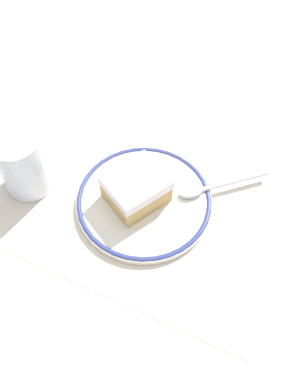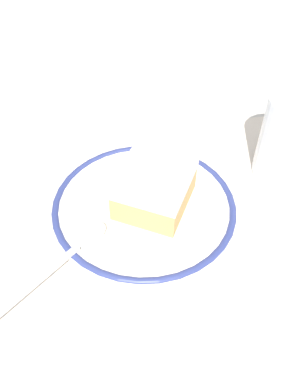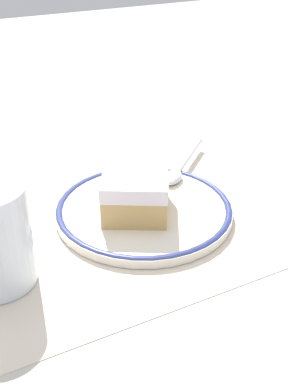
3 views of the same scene
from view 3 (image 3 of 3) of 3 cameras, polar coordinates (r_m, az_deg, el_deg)
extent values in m
plane|color=#B7B2A8|center=(0.60, -2.35, -2.49)|extent=(2.40, 2.40, 0.00)
cube|color=beige|center=(0.60, -2.35, -2.43)|extent=(0.47, 0.34, 0.00)
cylinder|color=silver|center=(0.59, 0.00, -2.10)|extent=(0.21, 0.21, 0.01)
torus|color=navy|center=(0.59, 0.00, -1.87)|extent=(0.21, 0.21, 0.01)
cube|color=tan|center=(0.58, -0.96, -0.72)|extent=(0.10, 0.11, 0.03)
cube|color=white|center=(0.57, -0.98, 1.42)|extent=(0.10, 0.11, 0.02)
ellipsoid|color=silver|center=(0.64, 3.22, 1.67)|extent=(0.04, 0.04, 0.01)
cylinder|color=silver|center=(0.71, 5.10, 4.13)|extent=(0.09, 0.08, 0.01)
cube|color=white|center=(0.63, -14.93, -1.46)|extent=(0.12, 0.15, 0.00)
camera|label=1|loc=(0.44, 58.15, 46.63)|focal=37.57mm
camera|label=2|loc=(0.80, -8.51, 31.65)|focal=38.58mm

